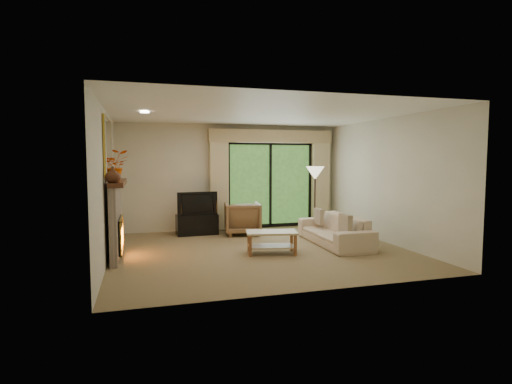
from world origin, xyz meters
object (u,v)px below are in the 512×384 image
object	(u,v)px
sofa	(334,230)
coffee_table	(272,242)
media_console	(197,224)
armchair	(242,218)

from	to	relation	value
sofa	coffee_table	xyz separation A→B (m)	(-1.49, -0.42, -0.09)
media_console	sofa	size ratio (longest dim) A/B	0.46
media_console	armchair	size ratio (longest dim) A/B	1.15
media_console	sofa	bearing A→B (deg)	-38.53
media_console	armchair	bearing A→B (deg)	-16.42
armchair	coffee_table	world-z (taller)	armchair
media_console	coffee_table	bearing A→B (deg)	-67.37
coffee_table	media_console	bearing A→B (deg)	126.91
sofa	armchair	bearing A→B (deg)	-134.72
media_console	coffee_table	distance (m)	2.52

